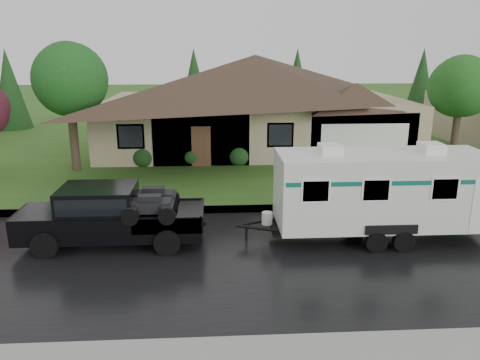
# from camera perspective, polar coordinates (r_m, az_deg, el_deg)

# --- Properties ---
(ground) EXTENTS (140.00, 140.00, 0.00)m
(ground) POSITION_cam_1_polar(r_m,az_deg,el_deg) (16.17, -0.93, -6.45)
(ground) COLOR #2E571B
(ground) RESTS_ON ground
(road) EXTENTS (140.00, 8.00, 0.01)m
(road) POSITION_cam_1_polar(r_m,az_deg,el_deg) (14.33, -0.59, -9.44)
(road) COLOR black
(road) RESTS_ON ground
(curb) EXTENTS (140.00, 0.50, 0.15)m
(curb) POSITION_cam_1_polar(r_m,az_deg,el_deg) (18.24, -1.24, -3.56)
(curb) COLOR gray
(curb) RESTS_ON ground
(lawn) EXTENTS (140.00, 26.00, 0.15)m
(lawn) POSITION_cam_1_polar(r_m,az_deg,el_deg) (30.56, -2.14, 4.35)
(lawn) COLOR #2E571B
(lawn) RESTS_ON ground
(house_main) EXTENTS (19.44, 10.80, 6.90)m
(house_main) POSITION_cam_1_polar(r_m,az_deg,el_deg) (29.05, 2.45, 10.76)
(house_main) COLOR tan
(house_main) RESTS_ON lawn
(tree_left_green) EXTENTS (3.94, 3.94, 6.53)m
(tree_left_green) POSITION_cam_1_polar(r_m,az_deg,el_deg) (24.58, -20.21, 11.48)
(tree_left_green) COLOR #382B1E
(tree_left_green) RESTS_ON lawn
(tree_right_green) EXTENTS (3.40, 3.40, 5.62)m
(tree_right_green) POSITION_cam_1_polar(r_m,az_deg,el_deg) (28.01, 25.32, 10.05)
(tree_right_green) COLOR #382B1E
(tree_right_green) RESTS_ON lawn
(shrub_row) EXTENTS (13.60, 1.00, 1.00)m
(shrub_row) POSITION_cam_1_polar(r_m,az_deg,el_deg) (25.00, 2.74, 3.12)
(shrub_row) COLOR #143814
(shrub_row) RESTS_ON lawn
(pickup_truck) EXTENTS (5.77, 2.19, 1.92)m
(pickup_truck) POSITION_cam_1_polar(r_m,az_deg,el_deg) (15.51, -15.78, -3.97)
(pickup_truck) COLOR black
(pickup_truck) RESTS_ON ground
(travel_trailer) EXTENTS (7.12, 2.50, 3.20)m
(travel_trailer) POSITION_cam_1_polar(r_m,az_deg,el_deg) (15.88, 16.78, -1.07)
(travel_trailer) COLOR silver
(travel_trailer) RESTS_ON ground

